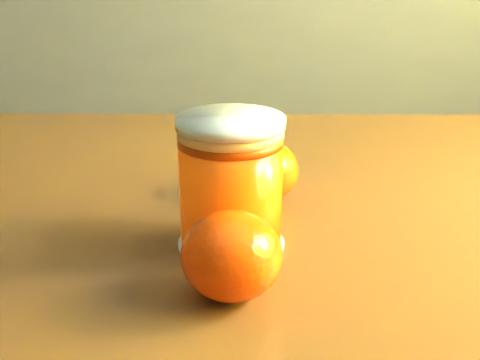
{
  "coord_description": "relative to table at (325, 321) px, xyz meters",
  "views": [
    {
      "loc": [
        0.64,
        -0.35,
        1.02
      ],
      "look_at": [
        0.67,
        0.16,
        0.83
      ],
      "focal_mm": 50.0,
      "sensor_mm": 36.0,
      "label": 1
    }
  ],
  "objects": [
    {
      "name": "juice_glass",
      "position": [
        -0.09,
        -0.03,
        0.15
      ],
      "size": [
        0.09,
        0.09,
        0.11
      ],
      "rotation": [
        0.0,
        0.0,
        0.2
      ],
      "color": "#FF4C05",
      "rests_on": "table"
    },
    {
      "name": "orange_back",
      "position": [
        -0.05,
        0.06,
        0.13
      ],
      "size": [
        0.09,
        0.09,
        0.06
      ],
      "primitive_type": "ellipsoid",
      "rotation": [
        0.0,
        0.0,
        0.39
      ],
      "color": "#FF3F05",
      "rests_on": "table"
    },
    {
      "name": "table",
      "position": [
        0.0,
        0.0,
        0.0
      ],
      "size": [
        1.09,
        0.8,
        0.77
      ],
      "rotation": [
        0.0,
        0.0,
        -0.08
      ],
      "color": "brown",
      "rests_on": "ground"
    },
    {
      "name": "orange_front",
      "position": [
        -0.09,
        -0.11,
        0.13
      ],
      "size": [
        0.09,
        0.09,
        0.06
      ],
      "primitive_type": "ellipsoid",
      "rotation": [
        0.0,
        0.0,
        0.25
      ],
      "color": "#FF3F05",
      "rests_on": "table"
    }
  ]
}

